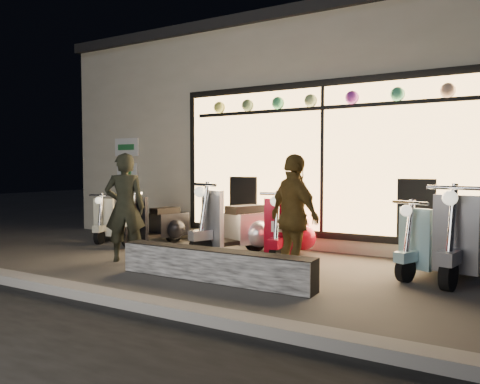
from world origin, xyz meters
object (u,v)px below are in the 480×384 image
at_px(scooter_red, 289,232).
at_px(woman, 294,217).
at_px(graffiti_barrier, 214,265).
at_px(man, 125,207).
at_px(scooter_silver, 242,226).

bearing_deg(scooter_red, woman, -72.50).
bearing_deg(graffiti_barrier, scooter_red, 84.35).
xyz_separation_m(graffiti_barrier, man, (-1.84, 0.37, 0.62)).
xyz_separation_m(scooter_red, woman, (0.67, -1.35, 0.39)).
bearing_deg(man, scooter_red, -179.81).
height_order(scooter_red, man, man).
distance_m(graffiti_barrier, scooter_red, 1.90).
relative_size(scooter_silver, scooter_red, 1.08).
height_order(graffiti_barrier, man, man).
relative_size(graffiti_barrier, scooter_red, 1.87).
bearing_deg(scooter_silver, woman, -18.54).
distance_m(man, woman, 2.71).
height_order(graffiti_barrier, woman, woman).
distance_m(graffiti_barrier, man, 1.98).
relative_size(graffiti_barrier, woman, 1.69).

